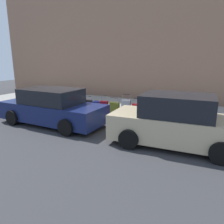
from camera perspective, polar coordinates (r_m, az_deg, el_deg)
The scene contains 15 objects.
ground_plane at distance 10.43m, azimuth -6.96°, elevation -1.42°, with size 40.00×40.00×0.00m, color #333335.
sidewalk_curb at distance 12.50m, azimuth -0.62°, elevation 1.60°, with size 18.00×5.00×0.14m, color gray.
building_facade_sidewalk_side at distance 16.79m, azimuth 7.47°, elevation 24.13°, with size 24.00×3.00×11.47m, color #936B51.
suitcase_black_0 at distance 9.43m, azimuth 12.85°, elevation -0.63°, with size 0.49×0.21×0.63m.
suitcase_teal_1 at distance 9.55m, azimuth 9.44°, elevation 0.23°, with size 0.45×0.26×0.80m.
suitcase_red_2 at distance 9.76m, azimuth 6.53°, elevation 0.32°, with size 0.36×0.22×0.92m.
suitcase_silver_3 at distance 9.95m, azimuth 3.82°, elevation 1.07°, with size 0.43×0.24×1.06m.
suitcase_olive_4 at distance 10.14m, azimuth 0.66°, elevation 0.90°, with size 0.49×0.22×0.86m.
suitcase_maroon_5 at distance 10.38m, azimuth -2.10°, elevation 1.24°, with size 0.38×0.24×0.94m.
suitcase_navy_6 at distance 10.71m, azimuth -4.19°, elevation 1.42°, with size 0.39×0.25×0.63m.
suitcase_black_7 at distance 10.99m, azimuth -6.29°, elevation 1.74°, with size 0.36×0.26×0.81m.
fire_hydrant at distance 11.39m, azimuth -10.08°, elevation 2.61°, with size 0.39×0.21×0.78m.
bollard_post at distance 11.71m, azimuth -13.30°, elevation 2.81°, with size 0.12×0.12×0.83m, color brown.
parked_car_beige_0 at distance 7.12m, azimuth 16.95°, elevation -2.67°, with size 4.31×2.17×1.69m.
parked_car_navy_1 at distance 9.47m, azimuth -15.83°, elevation 1.13°, with size 4.73×2.04×1.55m.
Camera 1 is at (-5.63, 8.33, 2.75)m, focal length 33.89 mm.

